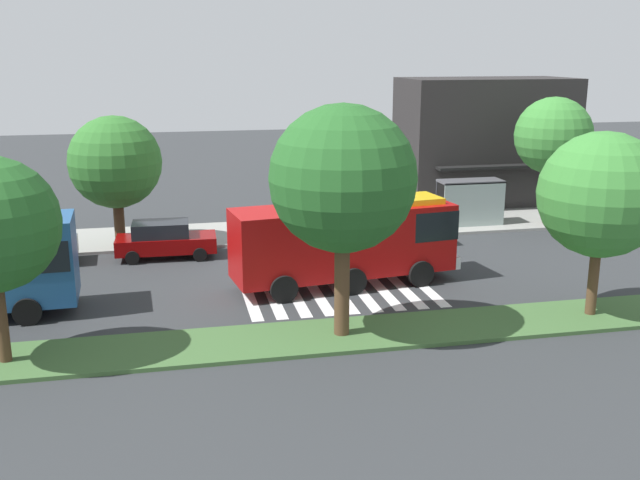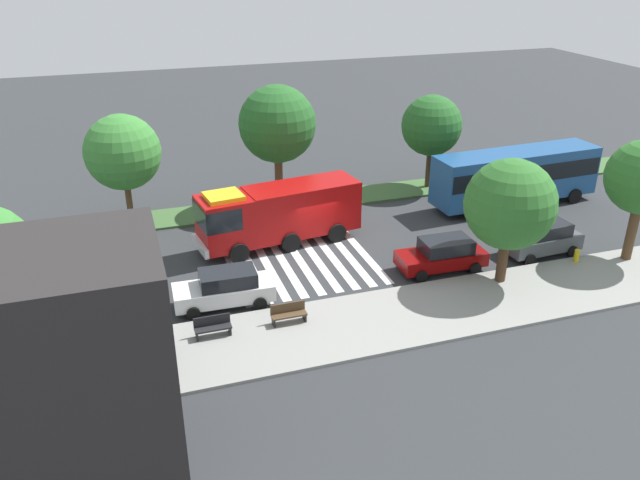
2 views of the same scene
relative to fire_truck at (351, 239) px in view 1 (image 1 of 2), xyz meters
The scene contains 18 objects.
ground_plane 3.29m from the fire_truck, 146.92° to the left, with size 120.00×120.00×0.00m, color #2D3033.
sidewalk 9.88m from the fire_truck, 103.21° to the left, with size 60.00×4.98×0.14m, color gray.
median_strip 6.28m from the fire_truck, 111.72° to the right, with size 60.00×3.00×0.14m, color #3D6033.
crosswalk 2.54m from the fire_truck, 117.25° to the left, with size 7.65×9.92×0.01m.
fire_truck is the anchor object (origin of this frame).
parked_car_west 14.87m from the fire_truck, 157.19° to the left, with size 4.35×2.27×1.83m.
parked_car_mid 9.55m from the fire_truck, 142.64° to the left, with size 4.67×2.21×1.73m.
parked_car_east 7.05m from the fire_truck, 55.69° to the left, with size 4.74×2.15×1.77m.
bus_stop_shelter 12.27m from the fire_truck, 43.01° to the left, with size 3.50×1.40×2.46m.
bench_near_shelter 9.84m from the fire_truck, 59.32° to the left, with size 1.60×0.50×0.90m.
bench_west_of_shelter 8.63m from the fire_truck, 79.47° to the left, with size 1.60×0.50×0.90m.
street_lamp 16.09m from the fire_truck, 28.15° to the left, with size 0.36×0.36×5.78m.
storefront_building 19.17m from the fire_truck, 49.69° to the left, with size 10.47×6.03×7.83m.
sidewalk_tree_west 12.74m from the fire_truck, 140.59° to the left, with size 4.44×4.44×6.36m.
sidewalk_tree_center 15.78m from the fire_truck, 30.89° to the left, with size 4.18×4.18×6.94m.
median_tree_west 6.80m from the fire_truck, 107.52° to the right, with size 4.82×4.82×7.74m.
median_tree_center 9.77m from the fire_truck, 36.22° to the right, with size 4.45×4.45×6.65m.
fire_hydrant 16.54m from the fire_truck, 153.09° to the left, with size 0.28×0.28×0.70m, color gold.
Camera 1 is at (-5.09, -29.50, 9.46)m, focal length 40.91 mm.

